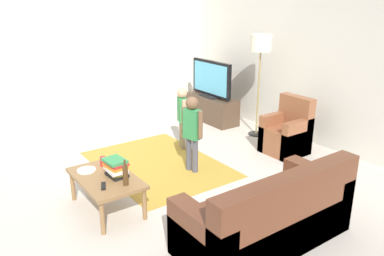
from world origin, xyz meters
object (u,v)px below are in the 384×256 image
book_stack (116,167)px  plate (86,170)px  tv_stand (212,109)px  tv_remote (103,186)px  armchair (288,134)px  floor_lamp (261,48)px  child_near_tv (182,112)px  couch (271,219)px  tv (211,79)px  bottle (125,175)px  coffee_table (106,180)px  soda_can (103,161)px  child_center (192,127)px

book_stack → plate: 0.41m
tv_stand → tv_remote: tv_stand is taller
armchair → floor_lamp: floor_lamp is taller
tv_stand → child_near_tv: 1.62m
tv_stand → couch: bearing=-30.1°
tv → bottle: size_ratio=3.72×
book_stack → bottle: (0.27, -0.01, 0.02)m
couch → book_stack: couch is taller
coffee_table → tv_remote: (0.22, -0.12, 0.06)m
tv_stand → tv: tv is taller
book_stack → bottle: 0.27m
couch → floor_lamp: size_ratio=1.01×
coffee_table → tv_remote: bearing=-28.6°
child_near_tv → soda_can: bearing=-64.7°
armchair → soda_can: size_ratio=7.50×
couch → coffee_table: couch is taller
tv_stand → armchair: (2.01, -0.04, 0.05)m
tv → child_near_tv: size_ratio=1.08×
floor_lamp → tv_remote: (1.10, -3.39, -1.11)m
book_stack → bottle: size_ratio=1.02×
couch → bottle: bearing=-143.4°
child_near_tv → couch: bearing=-16.0°
coffee_table → book_stack: bearing=67.4°
tv_stand → bottle: bottle is taller
couch → tv_remote: 1.80m
child_near_tv → plate: bearing=-66.8°
child_center → bottle: child_center is taller
tv → soda_can: 3.47m
armchair → child_near_tv: 1.72m
bottle → book_stack: bearing=177.1°
tv → armchair: size_ratio=1.22×
couch → child_near_tv: (-2.70, 0.77, 0.32)m
couch → book_stack: bearing=-149.0°
child_center → plate: child_center is taller
couch → coffee_table: bearing=-146.8°
coffee_table → soda_can: size_ratio=8.33×
tv → armchair: bearing=-0.5°
tv_stand → child_center: 2.44m
couch → tv_remote: bearing=-139.7°
tv_stand → coffee_table: 3.71m
coffee_table → tv_stand: bearing=122.6°
armchair → child_near_tv: (-1.12, -1.27, 0.31)m
tv_stand → bottle: (2.32, -3.02, 0.30)m
armchair → floor_lamp: bearing=167.8°
tv_remote → child_near_tv: bearing=147.8°
armchair → coffee_table: 3.08m
bottle → tv_remote: 0.27m
floor_lamp → child_near_tv: size_ratio=1.75×
tv_stand → child_near_tv: (0.89, -1.31, 0.37)m
child_center → book_stack: 1.36m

